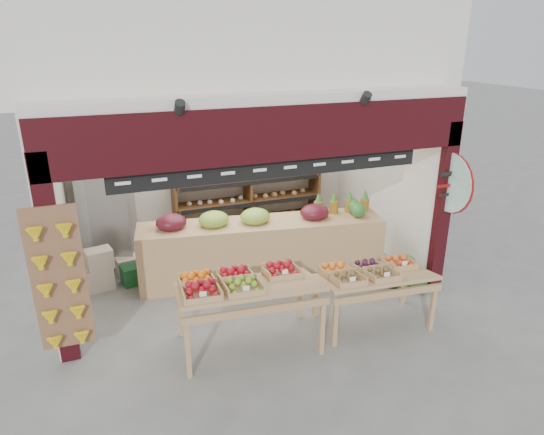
{
  "coord_description": "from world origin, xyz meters",
  "views": [
    {
      "loc": [
        -2.17,
        -6.7,
        3.8
      ],
      "look_at": [
        0.26,
        -0.2,
        1.19
      ],
      "focal_mm": 32.0,
      "sensor_mm": 36.0,
      "label": 1
    }
  ],
  "objects": [
    {
      "name": "mid_counter",
      "position": [
        0.21,
        0.18,
        0.54
      ],
      "size": [
        4.03,
        1.38,
        1.22
      ],
      "color": "tan",
      "rests_on": "ground"
    },
    {
      "name": "display_table_left",
      "position": [
        -0.68,
        -1.52,
        0.88
      ],
      "size": [
        1.87,
        1.14,
        1.12
      ],
      "color": "tan",
      "rests_on": "ground"
    },
    {
      "name": "ground",
      "position": [
        0.0,
        0.0,
        0.0
      ],
      "size": [
        60.0,
        60.0,
        0.0
      ],
      "primitive_type": "plane",
      "color": "slate",
      "rests_on": "ground"
    },
    {
      "name": "back_shelving",
      "position": [
        0.57,
        1.96,
        1.1
      ],
      "size": [
        2.93,
        0.48,
        1.82
      ],
      "color": "brown",
      "rests_on": "ground"
    },
    {
      "name": "watermelon_pile",
      "position": [
        2.29,
        -0.94,
        0.17
      ],
      "size": [
        0.66,
        0.66,
        0.52
      ],
      "color": "#1B511D",
      "rests_on": "ground"
    },
    {
      "name": "refrigerator",
      "position": [
        -2.07,
        1.62,
        0.99
      ],
      "size": [
        0.97,
        0.97,
        1.97
      ],
      "primitive_type": "cube",
      "rotation": [
        0.0,
        0.0,
        -0.31
      ],
      "color": "#AAADB1",
      "rests_on": "ground"
    },
    {
      "name": "gift_sign",
      "position": [
        2.75,
        -1.15,
        1.75
      ],
      "size": [
        0.04,
        0.93,
        0.92
      ],
      "color": "silver",
      "rests_on": "ground"
    },
    {
      "name": "banana_board",
      "position": [
        -2.73,
        -1.17,
        1.12
      ],
      "size": [
        0.6,
        0.15,
        1.8
      ],
      "color": "brown",
      "rests_on": "ground"
    },
    {
      "name": "shop_structure",
      "position": [
        0.0,
        1.61,
        3.92
      ],
      "size": [
        6.36,
        5.12,
        5.4
      ],
      "color": "silver",
      "rests_on": "ground"
    },
    {
      "name": "display_table_right",
      "position": [
        1.14,
        -1.64,
        0.76
      ],
      "size": [
        1.61,
        0.99,
        0.99
      ],
      "color": "tan",
      "rests_on": "ground"
    },
    {
      "name": "cardboard_stack",
      "position": [
        -2.1,
        0.78,
        0.25
      ],
      "size": [
        1.03,
        0.78,
        0.68
      ],
      "color": "beige",
      "rests_on": "ground"
    }
  ]
}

